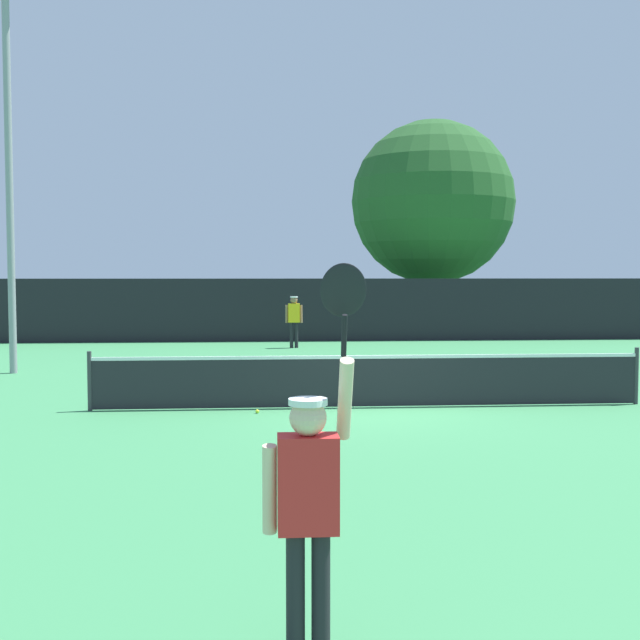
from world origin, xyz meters
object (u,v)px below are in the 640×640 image
Objects in this scene: player_receiving at (294,316)px; parked_car_mid at (521,312)px; large_tree at (432,203)px; parked_car_near at (126,312)px; light_pole at (9,157)px; player_serving at (310,487)px; tennis_ball at (257,411)px.

player_receiving reaches higher than parked_car_mid.
large_tree is (6.02, 6.38, 4.37)m from player_receiving.
parked_car_near is 17.50m from parked_car_mid.
large_tree reaches higher than parked_car_near.
light_pole is at bearing -91.28° from parked_car_near.
player_serving reaches higher than parked_car_near.
parked_car_near is at bearing 105.49° from tennis_ball.
player_serving is 0.27× the size of light_pole.
tennis_ball is at bearing 92.54° from player_serving.
parked_car_near is at bearing 172.93° from parked_car_mid.
light_pole is (-7.19, -6.22, 4.25)m from player_receiving.
player_serving is 8.97m from tennis_ball.
light_pole is at bearing 113.31° from player_serving.
player_serving is at bearing -78.88° from parked_car_near.
player_serving is 28.72m from large_tree.
light_pole is 18.26m from large_tree.
player_serving is at bearing -87.46° from tennis_ball.
light_pole reaches higher than large_tree.
large_tree reaches higher than parked_car_mid.
parked_car_mid is (11.59, 20.47, 0.74)m from tennis_ball.
parked_car_near is at bearing -51.92° from player_receiving.
parked_car_mid is at bearing 22.03° from large_tree.
tennis_ball is at bearing -45.10° from light_pole.
light_pole is 2.18× the size of parked_car_mid.
large_tree is 14.10m from parked_car_near.
large_tree is at bearing 69.04° from tennis_ball.
player_serving is 21.21m from player_receiving.
parked_car_near is at bearing 168.80° from large_tree.
large_tree is (7.16, 18.68, 5.40)m from tennis_ball.
player_serving reaches higher than parked_car_mid.
player_receiving is at bearing -52.58° from parked_car_near.
tennis_ball is 23.54m from parked_car_mid.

